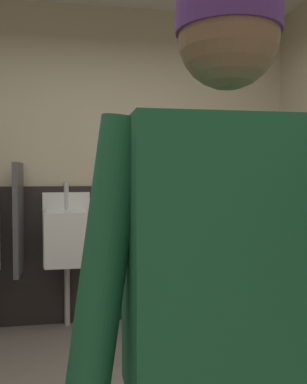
# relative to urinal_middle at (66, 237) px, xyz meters

# --- Properties ---
(wall_back) EXTENTS (4.01, 0.12, 2.77)m
(wall_back) POSITION_rel_urinal_middle_xyz_m (0.29, 0.22, 0.61)
(wall_back) COLOR beige
(wall_back) RESTS_ON ground_plane
(wainscot_band_back) EXTENTS (3.41, 0.03, 1.20)m
(wainscot_band_back) POSITION_rel_urinal_middle_xyz_m (0.29, 0.14, -0.18)
(wainscot_band_back) COLOR black
(wainscot_band_back) RESTS_ON ground_plane
(urinal_middle) EXTENTS (0.40, 0.34, 1.24)m
(urinal_middle) POSITION_rel_urinal_middle_xyz_m (0.00, 0.00, 0.00)
(urinal_middle) COLOR white
(urinal_middle) RESTS_ON ground_plane
(urinal_right) EXTENTS (0.40, 0.34, 1.24)m
(urinal_right) POSITION_rel_urinal_middle_xyz_m (0.75, 0.00, 0.00)
(urinal_right) COLOR white
(urinal_right) RESTS_ON ground_plane
(privacy_divider_panel) EXTENTS (0.04, 0.40, 0.90)m
(privacy_divider_panel) POSITION_rel_urinal_middle_xyz_m (-0.38, -0.07, 0.17)
(privacy_divider_panel) COLOR #4C4C51
(person) EXTENTS (0.63, 0.60, 1.69)m
(person) POSITION_rel_urinal_middle_xyz_m (0.38, -2.79, 0.21)
(person) COLOR #2D3342
(person) RESTS_ON ground_plane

